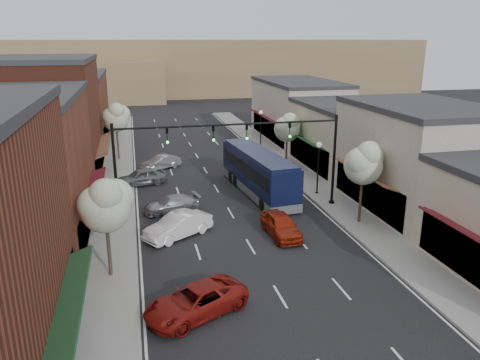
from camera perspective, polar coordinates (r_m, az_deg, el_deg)
ground at (r=27.53m, az=2.34°, el=-9.84°), size 160.00×160.00×0.00m
sidewalk_left at (r=43.98m, az=-14.81°, el=0.08°), size 2.80×73.00×0.15m
sidewalk_right at (r=46.44m, az=6.33°, el=1.43°), size 2.80×73.00×0.15m
curb_left at (r=43.94m, az=-12.99°, el=0.20°), size 0.25×73.00×0.17m
curb_right at (r=46.00m, az=4.69°, el=1.33°), size 0.25×73.00×0.17m
bldg_left_midnear at (r=31.60m, az=-26.52°, el=0.94°), size 10.14×14.10×9.40m
bldg_left_midfar at (r=44.89m, az=-22.79°, el=6.65°), size 10.14×14.10×10.90m
bldg_left_far at (r=60.73m, az=-20.30°, el=8.09°), size 10.14×18.10×8.40m
bldg_right_midnear at (r=36.97m, az=20.81°, el=2.53°), size 9.14×12.10×7.90m
bldg_right_midfar at (r=47.28m, az=12.76°, el=5.25°), size 9.14×12.10×6.40m
bldg_right_far at (r=59.92m, az=7.03°, el=8.41°), size 9.14×16.10×7.40m
hill_far at (r=114.05m, az=-9.96°, el=13.46°), size 120.00×30.00×12.00m
hill_near at (r=103.67m, az=-23.64°, el=10.89°), size 50.00×20.00×8.00m
signal_mast_right at (r=34.84m, az=7.91°, el=3.87°), size 8.22×0.46×7.00m
signal_mast_left at (r=32.63m, az=-10.91°, el=2.84°), size 8.22×0.46×7.00m
tree_right_near at (r=32.41m, az=14.95°, el=2.15°), size 2.85×2.65×5.95m
tree_right_far at (r=46.88m, az=5.85°, el=6.51°), size 2.85×2.65×5.43m
tree_left_near at (r=25.05m, az=-16.05°, el=-2.80°), size 2.85×2.65×5.69m
tree_left_far at (r=50.26m, az=-14.86°, el=7.44°), size 2.85×2.65×6.13m
lamp_post_near at (r=38.27m, az=9.55°, el=2.48°), size 0.44×0.44×4.44m
lamp_post_far at (r=54.47m, az=2.54°, el=6.98°), size 0.44×0.44×4.44m
coach_bus at (r=38.47m, az=2.24°, el=0.99°), size 3.68×11.75×3.53m
red_hatchback at (r=30.64m, az=5.03°, el=-5.50°), size 1.96×4.43×1.48m
parked_car_a at (r=22.49m, az=-5.42°, el=-14.51°), size 5.49×4.30×1.39m
parked_car_b at (r=30.61m, az=-7.56°, el=-5.54°), size 4.82×3.92×1.54m
parked_car_c at (r=35.02m, az=-8.32°, el=-2.93°), size 4.43×2.52×1.21m
parked_car_d at (r=41.80m, az=-11.93°, el=0.36°), size 4.65×2.75×1.48m
parked_car_e at (r=46.74m, az=-9.65°, el=2.14°), size 4.18×3.15×1.32m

